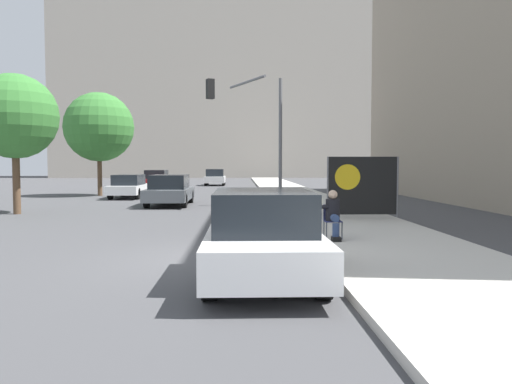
# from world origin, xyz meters

# --- Properties ---
(ground_plane) EXTENTS (160.00, 160.00, 0.00)m
(ground_plane) POSITION_xyz_m (0.00, 0.00, 0.00)
(ground_plane) COLOR #444447
(sidewalk_curb) EXTENTS (3.75, 90.00, 0.15)m
(sidewalk_curb) POSITION_xyz_m (3.72, 15.00, 0.07)
(sidewalk_curb) COLOR beige
(sidewalk_curb) RESTS_ON ground_plane
(building_backdrop_far) EXTENTS (52.00, 12.00, 28.23)m
(building_backdrop_far) POSITION_xyz_m (-2.00, 70.24, 14.11)
(building_backdrop_far) COLOR #BCB2A3
(building_backdrop_far) RESTS_ON ground_plane
(seated_protester) EXTENTS (1.00, 0.77, 1.17)m
(seated_protester) POSITION_xyz_m (2.51, 1.86, 0.76)
(seated_protester) COLOR #474C56
(seated_protester) RESTS_ON sidewalk_curb
(protest_banner) EXTENTS (2.43, 0.06, 2.05)m
(protest_banner) POSITION_xyz_m (4.41, 6.67, 1.22)
(protest_banner) COLOR slate
(protest_banner) RESTS_ON sidewalk_curb
(traffic_light_pole) EXTENTS (3.41, 3.18, 5.73)m
(traffic_light_pole) POSITION_xyz_m (0.98, 12.52, 4.06)
(traffic_light_pole) COLOR slate
(traffic_light_pole) RESTS_ON sidewalk_curb
(parked_car_curbside) EXTENTS (1.83, 4.69, 1.49)m
(parked_car_curbside) POSITION_xyz_m (0.69, -1.57, 0.74)
(parked_car_curbside) COLOR white
(parked_car_curbside) RESTS_ON ground_plane
(car_on_road_nearest) EXTENTS (1.89, 4.75, 1.45)m
(car_on_road_nearest) POSITION_xyz_m (-3.03, 13.73, 0.73)
(car_on_road_nearest) COLOR #565B60
(car_on_road_nearest) RESTS_ON ground_plane
(car_on_road_midblock) EXTENTS (1.71, 4.63, 1.36)m
(car_on_road_midblock) POSITION_xyz_m (-6.14, 19.21, 0.69)
(car_on_road_midblock) COLOR white
(car_on_road_midblock) RESTS_ON ground_plane
(car_on_road_distant) EXTENTS (1.80, 4.14, 1.52)m
(car_on_road_distant) POSITION_xyz_m (-6.25, 29.38, 0.75)
(car_on_road_distant) COLOR maroon
(car_on_road_distant) RESTS_ON ground_plane
(car_on_road_far_lane) EXTENTS (1.84, 4.21, 1.53)m
(car_on_road_far_lane) POSITION_xyz_m (-2.05, 36.88, 0.75)
(car_on_road_far_lane) COLOR white
(car_on_road_far_lane) RESTS_ON ground_plane
(street_tree_near_curb) EXTENTS (3.28, 3.28, 5.43)m
(street_tree_near_curb) POSITION_xyz_m (-8.40, 9.72, 3.78)
(street_tree_near_curb) COLOR brown
(street_tree_near_curb) RESTS_ON ground_plane
(street_tree_midblock) EXTENTS (4.26, 4.26, 6.39)m
(street_tree_midblock) POSITION_xyz_m (-8.41, 21.28, 4.25)
(street_tree_midblock) COLOR brown
(street_tree_midblock) RESTS_ON ground_plane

